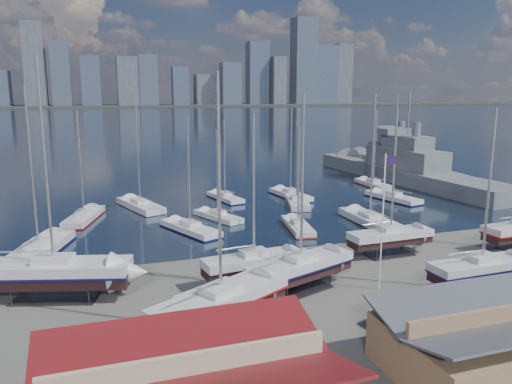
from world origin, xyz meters
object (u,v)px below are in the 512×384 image
object	(u,v)px
sailboat_cradle_0	(54,272)
car_a	(297,358)
naval_ship_east	(405,173)
flagpole	(384,213)
naval_ship_west	(394,164)

from	to	relation	value
sailboat_cradle_0	car_a	xyz separation A→B (m)	(14.40, -15.96, -1.50)
naval_ship_east	car_a	xyz separation A→B (m)	(-45.08, -53.47, -0.92)
naval_ship_east	car_a	size ratio (longest dim) A/B	11.14
sailboat_cradle_0	flagpole	bearing A→B (deg)	1.86
flagpole	naval_ship_west	bearing A→B (deg)	55.23
naval_ship_east	sailboat_cradle_0	bearing A→B (deg)	118.47
naval_ship_east	naval_ship_west	world-z (taller)	naval_ship_east
sailboat_cradle_0	flagpole	distance (m)	27.30
naval_ship_west	car_a	world-z (taller)	naval_ship_west
sailboat_cradle_0	naval_ship_east	distance (m)	70.32
sailboat_cradle_0	naval_ship_west	size ratio (longest dim) A/B	0.48
flagpole	car_a	bearing A→B (deg)	-141.63
car_a	flagpole	distance (m)	16.06
naval_ship_east	flagpole	distance (m)	55.63
naval_ship_west	naval_ship_east	bearing A→B (deg)	159.42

